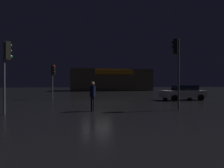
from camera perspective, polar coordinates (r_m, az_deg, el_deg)
ground_plane at (r=15.29m, az=-4.96°, el=-6.18°), size 120.00×120.00×0.00m
store_building at (r=41.11m, az=-0.44°, el=1.27°), size 18.14×7.52×4.87m
traffic_signal_main at (r=11.37m, az=-31.04°, el=7.18°), size 0.43×0.41×4.02m
traffic_signal_opposite at (r=12.07m, az=20.31°, el=8.44°), size 0.42×0.42×4.55m
traffic_signal_cross_left at (r=19.68m, az=-18.61°, el=3.33°), size 0.42×0.42×3.67m
car_near at (r=19.14m, az=22.16°, el=-2.56°), size 4.38×2.08×1.52m
pedestrian at (r=10.77m, az=-6.33°, el=-3.23°), size 0.48×0.48×1.81m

